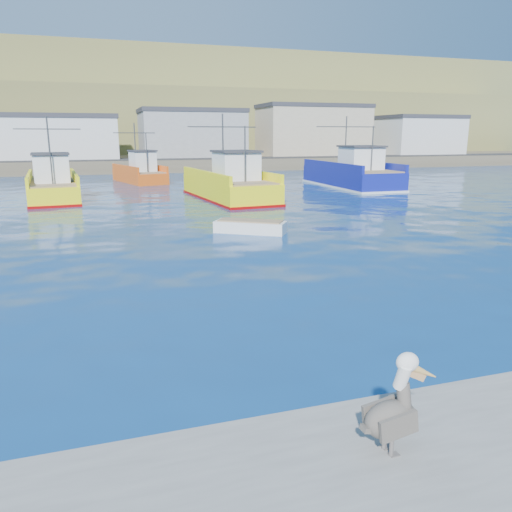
{
  "coord_description": "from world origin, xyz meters",
  "views": [
    {
      "loc": [
        -4.47,
        -9.84,
        4.91
      ],
      "look_at": [
        -0.05,
        3.89,
        1.4
      ],
      "focal_mm": 35.0,
      "sensor_mm": 36.0,
      "label": 1
    }
  ],
  "objects_px": {
    "trawler_blue": "(352,175)",
    "skiff_mid": "(250,228)",
    "trawler_yellow_a": "(53,187)",
    "trawler_yellow_b": "(230,185)",
    "boat_orange": "(140,172)",
    "pelican": "(394,411)",
    "skiff_far": "(338,179)"
  },
  "relations": [
    {
      "from": "trawler_yellow_b",
      "to": "skiff_mid",
      "type": "bearing_deg",
      "value": -100.54
    },
    {
      "from": "boat_orange",
      "to": "trawler_yellow_a",
      "type": "bearing_deg",
      "value": -121.4
    },
    {
      "from": "trawler_yellow_b",
      "to": "pelican",
      "type": "xyz_separation_m",
      "value": [
        -6.26,
        -32.53,
        0.06
      ]
    },
    {
      "from": "trawler_yellow_a",
      "to": "trawler_yellow_b",
      "type": "distance_m",
      "value": 13.72
    },
    {
      "from": "boat_orange",
      "to": "skiff_mid",
      "type": "bearing_deg",
      "value": -84.68
    },
    {
      "from": "skiff_far",
      "to": "skiff_mid",
      "type": "bearing_deg",
      "value": -125.49
    },
    {
      "from": "pelican",
      "to": "skiff_far",
      "type": "bearing_deg",
      "value": 63.92
    },
    {
      "from": "boat_orange",
      "to": "skiff_far",
      "type": "height_order",
      "value": "boat_orange"
    },
    {
      "from": "boat_orange",
      "to": "skiff_mid",
      "type": "distance_m",
      "value": 30.52
    },
    {
      "from": "trawler_yellow_b",
      "to": "pelican",
      "type": "bearing_deg",
      "value": -100.89
    },
    {
      "from": "skiff_mid",
      "to": "skiff_far",
      "type": "distance_m",
      "value": 30.21
    },
    {
      "from": "boat_orange",
      "to": "skiff_mid",
      "type": "height_order",
      "value": "boat_orange"
    },
    {
      "from": "trawler_blue",
      "to": "skiff_far",
      "type": "height_order",
      "value": "trawler_blue"
    },
    {
      "from": "trawler_yellow_a",
      "to": "trawler_blue",
      "type": "height_order",
      "value": "trawler_blue"
    },
    {
      "from": "boat_orange",
      "to": "pelican",
      "type": "height_order",
      "value": "boat_orange"
    },
    {
      "from": "trawler_yellow_a",
      "to": "skiff_far",
      "type": "relative_size",
      "value": 2.6
    },
    {
      "from": "trawler_blue",
      "to": "skiff_mid",
      "type": "xyz_separation_m",
      "value": [
        -16.39,
        -19.54,
        -0.89
      ]
    },
    {
      "from": "skiff_mid",
      "to": "boat_orange",
      "type": "bearing_deg",
      "value": 95.32
    },
    {
      "from": "trawler_yellow_a",
      "to": "trawler_yellow_b",
      "type": "xyz_separation_m",
      "value": [
        13.15,
        -3.92,
        0.07
      ]
    },
    {
      "from": "trawler_blue",
      "to": "skiff_far",
      "type": "distance_m",
      "value": 5.25
    },
    {
      "from": "boat_orange",
      "to": "skiff_mid",
      "type": "relative_size",
      "value": 2.46
    },
    {
      "from": "skiff_mid",
      "to": "skiff_far",
      "type": "bearing_deg",
      "value": 54.51
    },
    {
      "from": "trawler_blue",
      "to": "skiff_far",
      "type": "xyz_separation_m",
      "value": [
        1.15,
        5.05,
        -0.87
      ]
    },
    {
      "from": "trawler_yellow_a",
      "to": "trawler_blue",
      "type": "relative_size",
      "value": 0.82
    },
    {
      "from": "boat_orange",
      "to": "pelican",
      "type": "relative_size",
      "value": 6.12
    },
    {
      "from": "trawler_yellow_b",
      "to": "skiff_far",
      "type": "relative_size",
      "value": 2.94
    },
    {
      "from": "skiff_mid",
      "to": "pelican",
      "type": "bearing_deg",
      "value": -101.14
    },
    {
      "from": "skiff_mid",
      "to": "trawler_yellow_b",
      "type": "bearing_deg",
      "value": 79.46
    },
    {
      "from": "trawler_yellow_a",
      "to": "pelican",
      "type": "bearing_deg",
      "value": -79.29
    },
    {
      "from": "skiff_far",
      "to": "trawler_blue",
      "type": "bearing_deg",
      "value": -102.8
    },
    {
      "from": "trawler_yellow_a",
      "to": "skiff_mid",
      "type": "distance_m",
      "value": 20.59
    },
    {
      "from": "boat_orange",
      "to": "pelican",
      "type": "xyz_separation_m",
      "value": [
        -0.88,
        -49.18,
        0.09
      ]
    }
  ]
}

